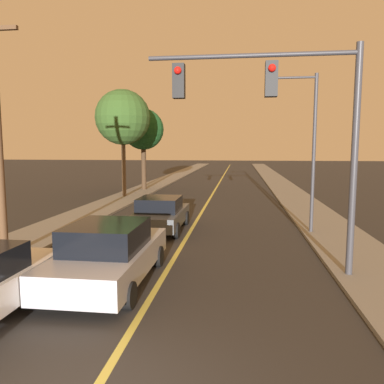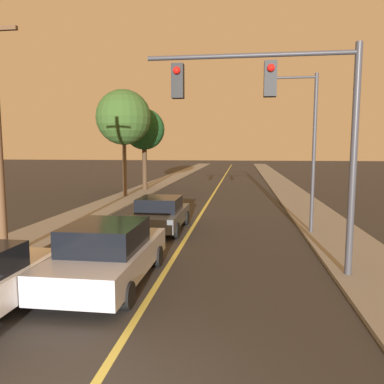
{
  "view_description": "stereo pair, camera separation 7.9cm",
  "coord_description": "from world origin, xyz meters",
  "views": [
    {
      "loc": [
        2.02,
        -4.24,
        3.48
      ],
      "look_at": [
        0.0,
        11.52,
        1.6
      ],
      "focal_mm": 35.0,
      "sensor_mm": 36.0,
      "label": 1
    },
    {
      "loc": [
        2.1,
        -4.23,
        3.48
      ],
      "look_at": [
        0.0,
        11.52,
        1.6
      ],
      "focal_mm": 35.0,
      "sensor_mm": 36.0,
      "label": 2
    }
  ],
  "objects": [
    {
      "name": "sidewalk_left",
      "position": [
        -5.81,
        36.0,
        0.06
      ],
      "size": [
        2.5,
        80.0,
        0.12
      ],
      "color": "gray",
      "rests_on": "ground"
    },
    {
      "name": "sidewalk_right",
      "position": [
        5.81,
        36.0,
        0.06
      ],
      "size": [
        2.5,
        80.0,
        0.12
      ],
      "color": "gray",
      "rests_on": "ground"
    },
    {
      "name": "car_near_lane_second",
      "position": [
        -1.28,
        10.98,
        0.73
      ],
      "size": [
        2.0,
        4.24,
        1.44
      ],
      "color": "#474C51",
      "rests_on": "ground"
    },
    {
      "name": "tree_left_far",
      "position": [
        -6.02,
        21.03,
        5.54
      ],
      "size": [
        3.78,
        3.78,
        7.33
      ],
      "color": "#4C3823",
      "rests_on": "ground"
    },
    {
      "name": "streetlamp_right",
      "position": [
        4.41,
        11.09,
        4.2
      ],
      "size": [
        1.95,
        0.36,
        6.23
      ],
      "color": "#333338",
      "rests_on": "ground"
    },
    {
      "name": "car_near_lane_front",
      "position": [
        -1.28,
        4.73,
        0.79
      ],
      "size": [
        2.11,
        4.76,
        1.6
      ],
      "color": "#A5A8B2",
      "rests_on": "ground"
    },
    {
      "name": "road_surface",
      "position": [
        0.0,
        36.0,
        0.01
      ],
      "size": [
        9.11,
        80.0,
        0.01
      ],
      "color": "#2D2B28",
      "rests_on": "ground"
    },
    {
      "name": "traffic_signal_mast",
      "position": [
        3.15,
        5.92,
        4.44
      ],
      "size": [
        5.5,
        0.42,
        5.99
      ],
      "color": "#333338",
      "rests_on": "ground"
    },
    {
      "name": "tree_left_near",
      "position": [
        -5.72,
        25.37,
        4.92
      ],
      "size": [
        3.28,
        3.28,
        6.49
      ],
      "color": "#3D2B1C",
      "rests_on": "ground"
    }
  ]
}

